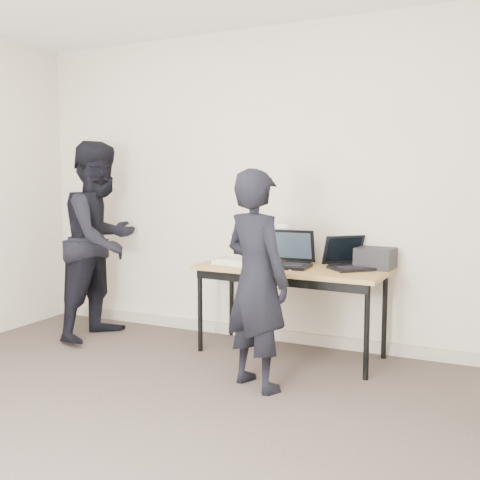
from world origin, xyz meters
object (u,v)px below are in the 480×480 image
Objects in this scene: equipment_box at (375,258)px; person_observer at (101,240)px; laptop_beige at (238,258)px; laptop_right at (350,261)px; laptop_center at (288,258)px; leather_satchel at (279,247)px; desk at (290,274)px; person_typist at (256,280)px.

equipment_box is 0.16× the size of person_observer.
laptop_beige is 1.10m from equipment_box.
person_observer is (-1.27, -0.17, 0.10)m from laptop_beige.
laptop_right is 2.19m from person_observer.
laptop_center is 1.03× the size of leather_satchel.
laptop_right is (0.45, 0.11, 0.12)m from desk.
leather_satchel is 0.99m from person_typist.
laptop_right is 1.69× the size of equipment_box.
laptop_center is 0.22× the size of person_observer.
person_typist is (-0.61, -0.93, -0.06)m from equipment_box.
desk is 1.74m from person_observer.
laptop_center is at bearing -81.56° from person_observer.
person_observer reaches higher than laptop_center.
laptop_right is at bearing -156.42° from equipment_box.
laptop_center reaches higher than desk.
equipment_box is (0.18, 0.08, 0.02)m from laptop_right.
desk is at bearing 13.22° from laptop_beige.
laptop_beige is 0.94× the size of laptop_center.
laptop_right is at bearing -13.96° from leather_satchel.
leather_satchel reaches higher than laptop_right.
equipment_box is (0.81, -0.04, -0.05)m from leather_satchel.
equipment_box is (0.66, 0.17, 0.02)m from laptop_center.
person_typist reaches higher than desk.
person_typist is (0.20, -0.97, -0.11)m from leather_satchel.
laptop_beige is 0.42m from laptop_center.
person_observer is at bearing 6.85° from person_typist.
desk is 0.13m from laptop_center.
laptop_beige is (-0.45, -0.02, 0.11)m from desk.
laptop_beige is 0.76× the size of laptop_right.
person_observer is (-1.73, 0.55, 0.14)m from person_typist.
person_observer is (-1.54, -0.42, 0.03)m from leather_satchel.
laptop_center reaches higher than laptop_beige.
desk is 4.27× the size of laptop_beige.
person_typist is at bearing -123.45° from equipment_box.
leather_satchel is (-0.18, 0.23, 0.19)m from desk.
laptop_beige is 1.29m from person_observer.
laptop_right is 0.96m from person_typist.
leather_satchel is at bearing 131.85° from desk.
leather_satchel is 0.21× the size of person_observer.
leather_satchel is at bearing 125.55° from laptop_right.
laptop_center is 1.36× the size of equipment_box.
person_observer is (-1.69, -0.21, 0.09)m from laptop_center.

